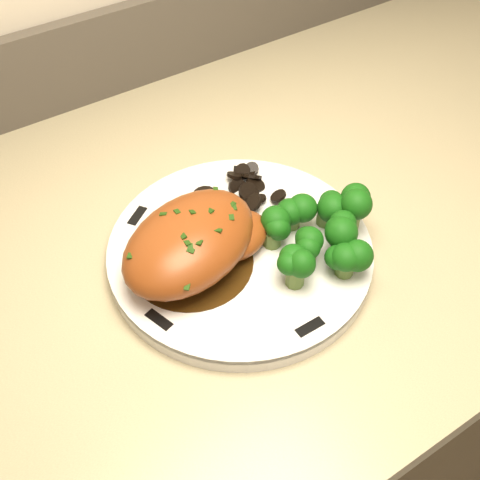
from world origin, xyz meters
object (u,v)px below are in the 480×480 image
plate (240,252)px  chicken_breast (195,241)px  broccoli_florets (317,232)px  counter (181,426)px

plate → chicken_breast: bearing=171.1°
chicken_breast → broccoli_florets: chicken_breast is taller
plate → broccoli_florets: 0.09m
counter → plate: size_ratio=6.67×
broccoli_florets → chicken_breast: bearing=155.0°
plate → broccoli_florets: bearing=-34.9°
chicken_breast → plate: bearing=-28.0°
counter → plate: 0.42m
broccoli_florets → plate: bearing=145.1°
plate → chicken_breast: (-0.05, 0.01, 0.04)m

